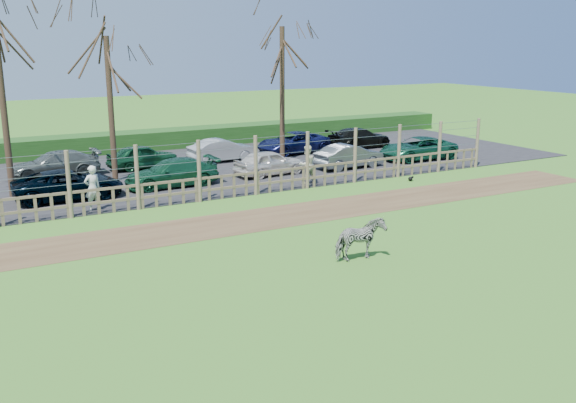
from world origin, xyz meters
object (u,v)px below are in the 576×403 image
tree_right (282,62)px  car_11 (222,150)px  car_6 (418,148)px  visitor_a (93,188)px  car_3 (172,173)px  tree_mid (108,74)px  car_10 (143,156)px  car_4 (270,163)px  zebra (360,240)px  crow (411,179)px  car_5 (349,156)px  car_9 (55,164)px  car_13 (359,138)px  car_2 (68,184)px  visitor_b (307,165)px  car_12 (293,143)px

tree_right → car_11: (-2.76, 1.60, -4.60)m
car_6 → car_11: bearing=-113.4°
visitor_a → car_3: 4.72m
tree_mid → car_10: size_ratio=1.94×
car_4 → tree_mid: bearing=65.2°
zebra → crow: bearing=-46.3°
car_5 → car_11: bearing=41.8°
car_9 → visitor_a: bearing=1.5°
car_5 → car_10: (-9.16, 4.92, 0.00)m
visitor_a → car_3: size_ratio=0.42×
tree_right → car_13: bearing=15.5°
crow → car_10: car_10 is taller
car_5 → tree_mid: bearing=72.5°
car_6 → tree_mid: bearing=-96.6°
car_11 → visitor_a: bearing=128.6°
car_9 → car_13: size_ratio=1.00×
tree_mid → car_11: 7.82m
car_2 → car_5: bearing=-89.4°
zebra → visitor_a: visitor_a is taller
tree_mid → car_13: 15.90m
car_2 → crow: bearing=-104.3°
visitor_b → car_4: bearing=-85.7°
car_2 → car_4: size_ratio=1.23×
visitor_b → car_11: size_ratio=0.47×
tree_mid → car_10: tree_mid is taller
car_4 → car_12: 6.28m
zebra → car_4: (3.26, 12.11, 0.01)m
crow → car_5: car_5 is taller
crow → car_13: (3.22, 8.71, 0.53)m
visitor_a → car_9: visitor_a is taller
car_10 → zebra: bearing=179.3°
car_2 → car_5: size_ratio=1.19×
crow → car_10: 13.29m
car_11 → zebra: bearing=169.1°
car_12 → car_13: bearing=79.7°
tree_mid → car_11: size_ratio=1.87×
tree_mid → car_3: size_ratio=1.65×
car_10 → visitor_b: bearing=-148.5°
crow → car_6: size_ratio=0.06×
zebra → car_2: (-6.08, 11.78, 0.01)m
visitor_b → car_9: 11.92m
car_4 → car_6: same height
tree_mid → car_11: tree_mid is taller
car_13 → zebra: bearing=141.0°
crow → car_12: car_12 is taller
car_2 → car_6: size_ratio=1.00×
visitor_b → car_13: bearing=-147.1°
tree_right → crow: 9.17m
zebra → car_5: 13.99m
crow → visitor_a: bearing=173.6°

